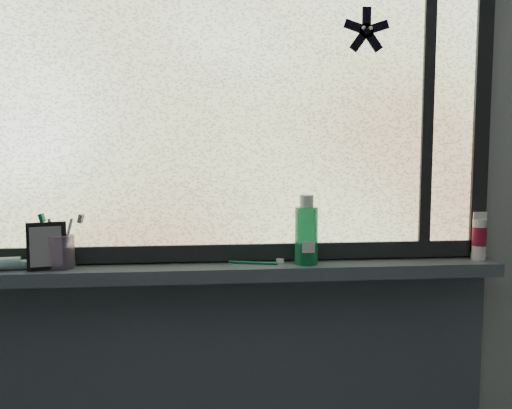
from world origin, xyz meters
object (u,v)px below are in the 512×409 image
object	(u,v)px
vanity_mirror	(47,246)
toothbrush_cup	(62,252)
mouthwash_bottle	(306,230)
cream_tube	(479,234)

from	to	relation	value
vanity_mirror	toothbrush_cup	bearing A→B (deg)	3.47
mouthwash_bottle	toothbrush_cup	bearing A→B (deg)	178.93
vanity_mirror	toothbrush_cup	size ratio (longest dim) A/B	1.43
toothbrush_cup	mouthwash_bottle	xyz separation A→B (m)	(0.72, -0.01, 0.06)
cream_tube	toothbrush_cup	bearing A→B (deg)	-179.80
toothbrush_cup	cream_tube	xyz separation A→B (m)	(1.27, 0.00, 0.03)
mouthwash_bottle	cream_tube	world-z (taller)	mouthwash_bottle
toothbrush_cup	cream_tube	size ratio (longest dim) A/B	0.90
mouthwash_bottle	cream_tube	size ratio (longest dim) A/B	1.62
vanity_mirror	cream_tube	distance (m)	1.31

